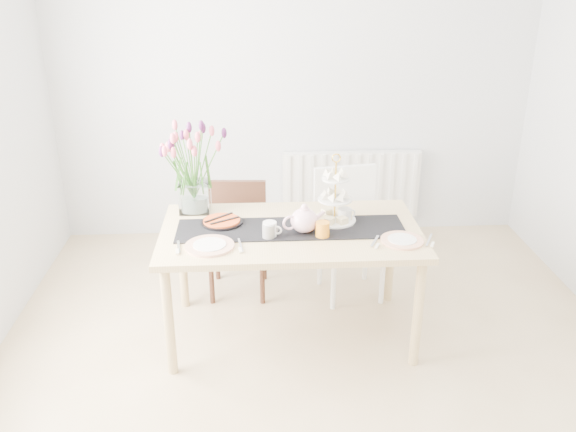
{
  "coord_description": "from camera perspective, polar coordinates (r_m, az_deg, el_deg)",
  "views": [
    {
      "loc": [
        -0.34,
        -2.8,
        2.3
      ],
      "look_at": [
        -0.15,
        0.56,
        0.86
      ],
      "focal_mm": 38.0,
      "sensor_mm": 36.0,
      "label": 1
    }
  ],
  "objects": [
    {
      "name": "teapot",
      "position": [
        3.67,
        1.53,
        -0.41
      ],
      "size": [
        0.32,
        0.29,
        0.18
      ],
      "primitive_type": null,
      "rotation": [
        0.0,
        0.0,
        0.33
      ],
      "color": "white",
      "rests_on": "dining_table"
    },
    {
      "name": "cake_stand",
      "position": [
        3.83,
        4.4,
        1.03
      ],
      "size": [
        0.27,
        0.27,
        0.4
      ],
      "rotation": [
        0.0,
        0.0,
        -0.38
      ],
      "color": "gold",
      "rests_on": "dining_table"
    },
    {
      "name": "plate_right",
      "position": [
        3.65,
        10.62,
        -2.26
      ],
      "size": [
        0.34,
        0.34,
        0.01
      ],
      "primitive_type": "cylinder",
      "rotation": [
        0.0,
        0.0,
        -0.43
      ],
      "color": "silver",
      "rests_on": "dining_table"
    },
    {
      "name": "tart_tin",
      "position": [
        3.84,
        -6.22,
        -0.57
      ],
      "size": [
        0.26,
        0.26,
        0.03
      ],
      "rotation": [
        0.0,
        0.0,
        0.28
      ],
      "color": "black",
      "rests_on": "dining_table"
    },
    {
      "name": "mug_white",
      "position": [
        3.63,
        -1.72,
        -1.28
      ],
      "size": [
        0.1,
        0.1,
        0.1
      ],
      "primitive_type": "cylinder",
      "rotation": [
        0.0,
        0.0,
        -0.22
      ],
      "color": "white",
      "rests_on": "dining_table"
    },
    {
      "name": "chair_brown",
      "position": [
        4.46,
        -4.65,
        -1.27
      ],
      "size": [
        0.42,
        0.42,
        0.8
      ],
      "rotation": [
        0.0,
        0.0,
        -0.06
      ],
      "color": "#361D13",
      "rests_on": "ground"
    },
    {
      "name": "chair_white",
      "position": [
        4.41,
        5.67,
        -0.55
      ],
      "size": [
        0.52,
        0.52,
        0.92
      ],
      "rotation": [
        0.0,
        0.0,
        0.16
      ],
      "color": "white",
      "rests_on": "ground"
    },
    {
      "name": "room_shell",
      "position": [
        2.99,
        3.43,
        3.58
      ],
      "size": [
        4.5,
        4.5,
        4.5
      ],
      "color": "tan",
      "rests_on": "ground"
    },
    {
      "name": "plate_left",
      "position": [
        3.55,
        -7.35,
        -2.78
      ],
      "size": [
        0.32,
        0.32,
        0.01
      ],
      "primitive_type": "cylinder",
      "rotation": [
        0.0,
        0.0,
        0.14
      ],
      "color": "white",
      "rests_on": "dining_table"
    },
    {
      "name": "mug_grey",
      "position": [
        3.62,
        -1.82,
        -1.46
      ],
      "size": [
        0.1,
        0.1,
        0.09
      ],
      "primitive_type": "cylinder",
      "rotation": [
        0.0,
        0.0,
        0.55
      ],
      "color": "gray",
      "rests_on": "dining_table"
    },
    {
      "name": "dining_table",
      "position": [
        3.79,
        0.26,
        -2.3
      ],
      "size": [
        1.6,
        0.9,
        0.75
      ],
      "color": "tan",
      "rests_on": "ground"
    },
    {
      "name": "cream_jug",
      "position": [
        3.86,
        5.34,
        0.08
      ],
      "size": [
        0.11,
        0.11,
        0.09
      ],
      "primitive_type": "cylinder",
      "rotation": [
        0.0,
        0.0,
        0.31
      ],
      "color": "silver",
      "rests_on": "dining_table"
    },
    {
      "name": "tulip_vase",
      "position": [
        3.95,
        -8.97,
        5.81
      ],
      "size": [
        0.71,
        0.71,
        0.61
      ],
      "rotation": [
        0.0,
        0.0,
        0.04
      ],
      "color": "silver",
      "rests_on": "dining_table"
    },
    {
      "name": "table_runner",
      "position": [
        3.75,
        0.26,
        -1.19
      ],
      "size": [
        1.4,
        0.35,
        0.01
      ],
      "primitive_type": "cube",
      "color": "black",
      "rests_on": "dining_table"
    },
    {
      "name": "radiator",
      "position": [
        5.39,
        5.9,
        2.93
      ],
      "size": [
        1.2,
        0.08,
        0.6
      ],
      "primitive_type": "cube",
      "color": "white",
      "rests_on": "room_shell"
    },
    {
      "name": "mug_orange",
      "position": [
        3.63,
        3.25,
        -1.29
      ],
      "size": [
        0.11,
        0.11,
        0.1
      ],
      "primitive_type": "cylinder",
      "rotation": [
        0.0,
        0.0,
        1.05
      ],
      "color": "orange",
      "rests_on": "dining_table"
    }
  ]
}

